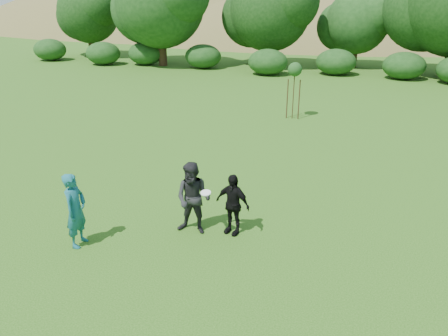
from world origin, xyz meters
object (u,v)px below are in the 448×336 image
object	(u,v)px
player_teal	(76,210)
player_grey	(193,199)
sapling	(295,71)
player_black	(232,204)

from	to	relation	value
player_teal	player_grey	world-z (taller)	player_grey
player_teal	sapling	world-z (taller)	sapling
sapling	player_teal	bearing A→B (deg)	-103.86
player_teal	player_black	distance (m)	4.00
player_black	player_grey	bearing A→B (deg)	-148.84
player_grey	player_black	world-z (taller)	player_grey
player_black	sapling	distance (m)	12.05
player_teal	player_black	bearing A→B (deg)	-67.91
player_teal	player_black	xyz separation A→B (m)	(3.61, 1.74, -0.13)
player_teal	player_grey	bearing A→B (deg)	-64.43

